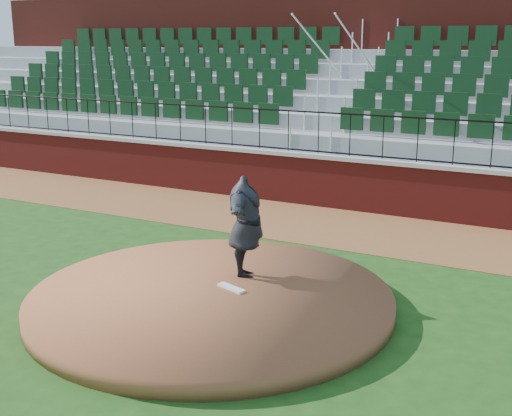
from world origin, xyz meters
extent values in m
plane|color=#1A4112|center=(0.00, 0.00, 0.00)|extent=(90.00, 90.00, 0.00)
cube|color=brown|center=(0.00, 5.40, 0.01)|extent=(34.00, 3.20, 0.01)
cube|color=maroon|center=(0.00, 7.00, 0.60)|extent=(34.00, 0.35, 1.20)
cube|color=#B7B7B7|center=(0.00, 7.00, 1.25)|extent=(34.00, 0.45, 0.10)
cube|color=maroon|center=(0.00, 12.52, 2.75)|extent=(34.00, 0.50, 5.50)
cylinder|color=brown|center=(-0.08, 0.17, 0.12)|extent=(5.60, 5.60, 0.25)
cube|color=white|center=(0.13, 0.44, 0.27)|extent=(0.54, 0.29, 0.03)
imported|color=black|center=(0.03, 1.09, 1.09)|extent=(1.40, 2.10, 1.68)
camera|label=1|loc=(5.10, -8.06, 4.05)|focal=47.20mm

